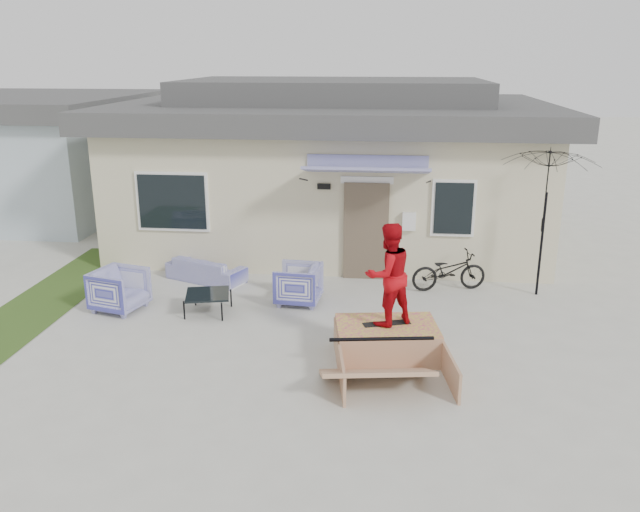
# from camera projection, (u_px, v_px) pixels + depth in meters

# --- Properties ---
(ground) EXTENTS (90.00, 90.00, 0.00)m
(ground) POSITION_uv_depth(u_px,v_px,m) (288.00, 371.00, 9.97)
(ground) COLOR #AEAEA2
(ground) RESTS_ON ground
(grass_strip) EXTENTS (1.40, 8.00, 0.01)m
(grass_strip) POSITION_uv_depth(u_px,v_px,m) (35.00, 309.00, 12.40)
(grass_strip) COLOR #2A4518
(grass_strip) RESTS_ON ground
(house) EXTENTS (10.80, 8.49, 4.10)m
(house) POSITION_uv_depth(u_px,v_px,m) (334.00, 163.00, 16.99)
(house) COLOR beige
(house) RESTS_ON ground
(neighbor_house) EXTENTS (8.60, 7.60, 3.50)m
(neighbor_house) POSITION_uv_depth(u_px,v_px,m) (0.00, 152.00, 20.00)
(neighbor_house) COLOR #A4B5C1
(neighbor_house) RESTS_ON ground
(loveseat) EXTENTS (1.78, 1.13, 0.67)m
(loveseat) POSITION_uv_depth(u_px,v_px,m) (206.00, 265.00, 13.88)
(loveseat) COLOR #303098
(loveseat) RESTS_ON ground
(armchair_left) EXTENTS (1.01, 1.04, 0.89)m
(armchair_left) POSITION_uv_depth(u_px,v_px,m) (119.00, 288.00, 12.23)
(armchair_left) COLOR #303098
(armchair_left) RESTS_ON ground
(armchair_right) EXTENTS (0.84, 0.89, 0.85)m
(armchair_right) POSITION_uv_depth(u_px,v_px,m) (298.00, 282.00, 12.58)
(armchair_right) COLOR #303098
(armchair_right) RESTS_ON ground
(coffee_table) EXTENTS (0.95, 0.95, 0.39)m
(coffee_table) POSITION_uv_depth(u_px,v_px,m) (208.00, 303.00, 12.16)
(coffee_table) COLOR black
(coffee_table) RESTS_ON ground
(bicycle) EXTENTS (1.64, 0.91, 0.99)m
(bicycle) POSITION_uv_depth(u_px,v_px,m) (449.00, 267.00, 13.27)
(bicycle) COLOR black
(bicycle) RESTS_ON ground
(patio_umbrella) EXTENTS (1.84, 1.69, 2.20)m
(patio_umbrella) POSITION_uv_depth(u_px,v_px,m) (545.00, 210.00, 12.64)
(patio_umbrella) COLOR black
(patio_umbrella) RESTS_ON ground
(skate_ramp) EXTENTS (1.88, 2.33, 0.53)m
(skate_ramp) POSITION_uv_depth(u_px,v_px,m) (387.00, 341.00, 10.38)
(skate_ramp) COLOR #A57757
(skate_ramp) RESTS_ON ground
(skateboard) EXTENTS (0.78, 0.41, 0.05)m
(skateboard) POSITION_uv_depth(u_px,v_px,m) (387.00, 323.00, 10.35)
(skateboard) COLOR black
(skateboard) RESTS_ON skate_ramp
(skater) EXTENTS (1.01, 0.96, 1.64)m
(skater) POSITION_uv_depth(u_px,v_px,m) (388.00, 273.00, 10.10)
(skater) COLOR #AD070F
(skater) RESTS_ON skateboard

